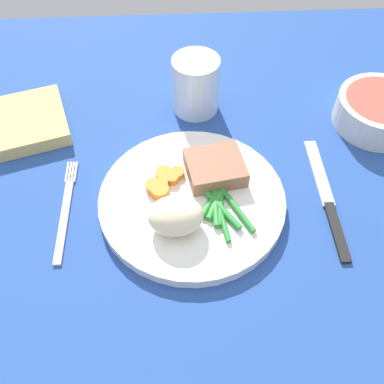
{
  "coord_description": "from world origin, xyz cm",
  "views": [
    {
      "loc": [
        -2.83,
        -37.5,
        48.91
      ],
      "look_at": [
        -1.05,
        -2.88,
        4.6
      ],
      "focal_mm": 40.66,
      "sensor_mm": 36.0,
      "label": 1
    }
  ],
  "objects_px": {
    "salad_bowl": "(379,110)",
    "dinner_plate": "(192,200)",
    "water_glass": "(196,88)",
    "knife": "(327,199)",
    "meat_portion": "(215,168)",
    "fork": "(66,210)",
    "napkin": "(20,124)"
  },
  "relations": [
    {
      "from": "dinner_plate",
      "to": "knife",
      "type": "distance_m",
      "value": 0.18
    },
    {
      "from": "salad_bowl",
      "to": "knife",
      "type": "bearing_deg",
      "value": -127.14
    },
    {
      "from": "knife",
      "to": "water_glass",
      "type": "relative_size",
      "value": 2.3
    },
    {
      "from": "dinner_plate",
      "to": "salad_bowl",
      "type": "xyz_separation_m",
      "value": [
        0.29,
        0.14,
        0.02
      ]
    },
    {
      "from": "meat_portion",
      "to": "water_glass",
      "type": "distance_m",
      "value": 0.16
    },
    {
      "from": "dinner_plate",
      "to": "salad_bowl",
      "type": "height_order",
      "value": "salad_bowl"
    },
    {
      "from": "knife",
      "to": "salad_bowl",
      "type": "relative_size",
      "value": 1.57
    },
    {
      "from": "salad_bowl",
      "to": "napkin",
      "type": "xyz_separation_m",
      "value": [
        -0.55,
        0.01,
        -0.02
      ]
    },
    {
      "from": "meat_portion",
      "to": "fork",
      "type": "xyz_separation_m",
      "value": [
        -0.2,
        -0.04,
        -0.03
      ]
    },
    {
      "from": "fork",
      "to": "knife",
      "type": "bearing_deg",
      "value": 1.74
    },
    {
      "from": "fork",
      "to": "napkin",
      "type": "bearing_deg",
      "value": 120.3
    },
    {
      "from": "fork",
      "to": "water_glass",
      "type": "height_order",
      "value": "water_glass"
    },
    {
      "from": "fork",
      "to": "knife",
      "type": "xyz_separation_m",
      "value": [
        0.35,
        -0.0,
        -0.0
      ]
    },
    {
      "from": "water_glass",
      "to": "salad_bowl",
      "type": "height_order",
      "value": "water_glass"
    },
    {
      "from": "knife",
      "to": "salad_bowl",
      "type": "distance_m",
      "value": 0.19
    },
    {
      "from": "meat_portion",
      "to": "water_glass",
      "type": "height_order",
      "value": "water_glass"
    },
    {
      "from": "napkin",
      "to": "knife",
      "type": "bearing_deg",
      "value": -20.21
    },
    {
      "from": "dinner_plate",
      "to": "meat_portion",
      "type": "height_order",
      "value": "meat_portion"
    },
    {
      "from": "meat_portion",
      "to": "fork",
      "type": "relative_size",
      "value": 0.46
    },
    {
      "from": "meat_portion",
      "to": "fork",
      "type": "distance_m",
      "value": 0.21
    },
    {
      "from": "knife",
      "to": "salad_bowl",
      "type": "height_order",
      "value": "salad_bowl"
    },
    {
      "from": "salad_bowl",
      "to": "dinner_plate",
      "type": "bearing_deg",
      "value": -153.92
    },
    {
      "from": "salad_bowl",
      "to": "water_glass",
      "type": "bearing_deg",
      "value": 169.64
    },
    {
      "from": "meat_portion",
      "to": "napkin",
      "type": "bearing_deg",
      "value": 157.51
    },
    {
      "from": "knife",
      "to": "water_glass",
      "type": "bearing_deg",
      "value": 131.95
    },
    {
      "from": "water_glass",
      "to": "salad_bowl",
      "type": "distance_m",
      "value": 0.28
    },
    {
      "from": "dinner_plate",
      "to": "salad_bowl",
      "type": "bearing_deg",
      "value": 26.08
    },
    {
      "from": "fork",
      "to": "salad_bowl",
      "type": "height_order",
      "value": "salad_bowl"
    },
    {
      "from": "dinner_plate",
      "to": "fork",
      "type": "bearing_deg",
      "value": -179.12
    },
    {
      "from": "dinner_plate",
      "to": "knife",
      "type": "height_order",
      "value": "dinner_plate"
    },
    {
      "from": "water_glass",
      "to": "knife",
      "type": "bearing_deg",
      "value": -49.75
    },
    {
      "from": "fork",
      "to": "salad_bowl",
      "type": "xyz_separation_m",
      "value": [
        0.46,
        0.15,
        0.02
      ]
    }
  ]
}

